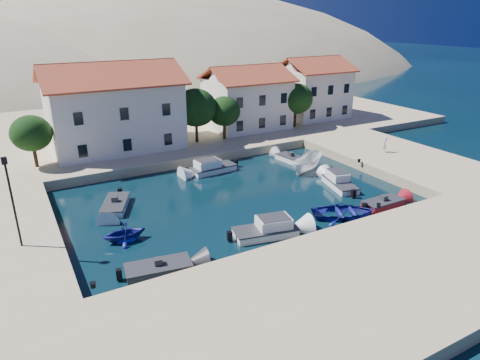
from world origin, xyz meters
name	(u,v)px	position (x,y,z in m)	size (l,w,h in m)	color
ground	(304,247)	(0.00, 0.00, 0.00)	(400.00, 400.00, 0.00)	black
quay_south	(366,284)	(0.00, -6.00, 0.50)	(52.00, 12.00, 1.00)	tan
quay_east	(397,158)	(20.50, 10.00, 0.50)	(11.00, 20.00, 1.00)	tan
quay_north	(156,125)	(2.00, 38.00, 0.50)	(80.00, 36.00, 1.00)	tan
hills	(132,135)	(20.64, 123.62, -23.40)	(254.00, 176.00, 99.00)	tan
building_left	(114,105)	(-6.00, 28.00, 5.94)	(14.70, 9.45, 9.70)	white
building_mid	(247,96)	(12.00, 29.00, 5.22)	(10.50, 8.40, 8.30)	white
building_right	(313,87)	(24.00, 30.00, 5.47)	(9.45, 8.40, 8.80)	white
trees	(208,109)	(4.51, 25.46, 4.84)	(37.30, 5.30, 6.45)	#382314
lamppost	(11,194)	(-17.50, 8.00, 4.75)	(0.35, 0.25, 6.22)	black
bollards	(303,205)	(2.80, 3.87, 1.15)	(29.36, 9.56, 0.30)	black
motorboat_grey_sw	(159,269)	(-10.10, 1.90, 0.29)	(4.40, 2.47, 1.25)	#2E2F33
cabin_cruiser_south	(265,230)	(-1.49, 2.77, 0.48)	(5.07, 2.91, 1.60)	white
rowboat_south	(343,216)	(5.87, 2.41, 0.00)	(3.68, 5.15, 1.07)	navy
motorboat_red_se	(383,204)	(10.14, 2.24, 0.29)	(3.74, 1.70, 1.25)	maroon
cabin_cruiser_east	(340,183)	(9.90, 7.45, 0.48)	(2.90, 4.83, 1.60)	white
boat_east	(307,171)	(10.02, 12.75, 0.00)	(1.87, 4.96, 1.92)	white
motorboat_white_ne	(291,159)	(10.43, 16.23, 0.30)	(2.19, 3.80, 1.25)	white
rowboat_west	(125,241)	(-10.90, 7.12, 0.00)	(2.67, 3.09, 1.63)	navy
motorboat_white_west	(115,205)	(-10.06, 13.18, 0.29)	(3.45, 4.65, 1.25)	white
cabin_cruiser_north	(213,167)	(1.26, 17.38, 0.48)	(4.93, 2.35, 1.60)	white
pedestrian	(385,144)	(19.71, 11.32, 1.89)	(0.65, 0.42, 1.77)	silver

